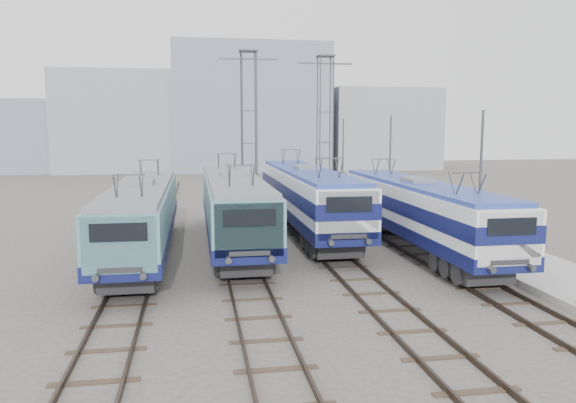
# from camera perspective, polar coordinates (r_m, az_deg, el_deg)

# --- Properties ---
(ground) EXTENTS (160.00, 160.00, 0.00)m
(ground) POSITION_cam_1_polar(r_m,az_deg,el_deg) (22.88, 1.51, -8.23)
(ground) COLOR #514C47
(platform) EXTENTS (4.00, 70.00, 0.30)m
(platform) POSITION_cam_1_polar(r_m,az_deg,el_deg) (33.49, 16.22, -3.22)
(platform) COLOR #9E9E99
(platform) RESTS_ON ground
(locomotive_far_left) EXTENTS (2.73, 17.22, 3.24)m
(locomotive_far_left) POSITION_cam_1_polar(r_m,az_deg,el_deg) (27.79, -14.61, -1.12)
(locomotive_far_left) COLOR #10154C
(locomotive_far_left) RESTS_ON ground
(locomotive_center_left) EXTENTS (2.87, 18.10, 3.41)m
(locomotive_center_left) POSITION_cam_1_polar(r_m,az_deg,el_deg) (29.66, -5.59, -0.19)
(locomotive_center_left) COLOR #10154C
(locomotive_center_left) RESTS_ON ground
(locomotive_center_right) EXTENTS (2.94, 18.61, 3.50)m
(locomotive_center_right) POSITION_cam_1_polar(r_m,az_deg,el_deg) (32.89, 1.93, 0.80)
(locomotive_center_right) COLOR #10154C
(locomotive_center_right) RESTS_ON ground
(locomotive_far_right) EXTENTS (2.72, 17.20, 3.23)m
(locomotive_far_right) POSITION_cam_1_polar(r_m,az_deg,el_deg) (28.76, 13.03, -0.69)
(locomotive_far_right) COLOR #10154C
(locomotive_far_right) RESTS_ON ground
(catenary_tower_west) EXTENTS (4.50, 1.20, 12.00)m
(catenary_tower_west) POSITION_cam_1_polar(r_m,az_deg,el_deg) (43.83, -3.99, 8.05)
(catenary_tower_west) COLOR #3F4247
(catenary_tower_west) RESTS_ON ground
(catenary_tower_east) EXTENTS (4.50, 1.20, 12.00)m
(catenary_tower_east) POSITION_cam_1_polar(r_m,az_deg,el_deg) (46.86, 3.78, 8.02)
(catenary_tower_east) COLOR #3F4247
(catenary_tower_east) RESTS_ON ground
(mast_front) EXTENTS (0.12, 0.12, 7.00)m
(mast_front) POSITION_cam_1_polar(r_m,az_deg,el_deg) (27.01, 18.91, 1.35)
(mast_front) COLOR #3F4247
(mast_front) RESTS_ON ground
(mast_mid) EXTENTS (0.12, 0.12, 7.00)m
(mast_mid) POSITION_cam_1_polar(r_m,az_deg,el_deg) (37.95, 10.31, 3.29)
(mast_mid) COLOR #3F4247
(mast_mid) RESTS_ON ground
(mast_rear) EXTENTS (0.12, 0.12, 7.00)m
(mast_rear) POSITION_cam_1_polar(r_m,az_deg,el_deg) (49.39, 5.60, 4.32)
(mast_rear) COLOR #3F4247
(mast_rear) RESTS_ON ground
(building_west) EXTENTS (18.00, 12.00, 14.00)m
(building_west) POSITION_cam_1_polar(r_m,az_deg,el_deg) (84.20, -16.29, 7.74)
(building_west) COLOR #8C939B
(building_west) RESTS_ON ground
(building_center) EXTENTS (22.00, 14.00, 18.00)m
(building_center) POSITION_cam_1_polar(r_m,az_deg,el_deg) (84.07, -3.91, 9.38)
(building_center) COLOR gray
(building_center) RESTS_ON ground
(building_east) EXTENTS (16.00, 12.00, 12.00)m
(building_east) POSITION_cam_1_polar(r_m,az_deg,el_deg) (88.25, 9.25, 7.26)
(building_east) COLOR #8C939B
(building_east) RESTS_ON ground
(building_far_west) EXTENTS (14.00, 10.00, 10.00)m
(building_far_west) POSITION_cam_1_polar(r_m,az_deg,el_deg) (87.52, -26.75, 5.91)
(building_far_west) COLOR gray
(building_far_west) RESTS_ON ground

